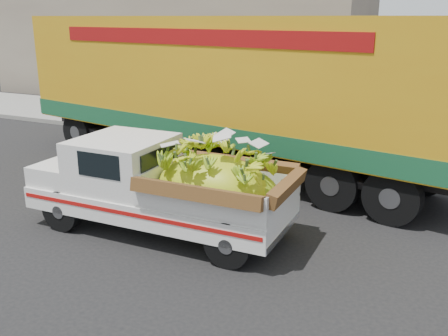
% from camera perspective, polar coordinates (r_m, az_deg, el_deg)
% --- Properties ---
extents(ground, '(100.00, 100.00, 0.00)m').
position_cam_1_polar(ground, '(9.84, -6.74, -5.82)').
color(ground, black).
rests_on(ground, ground).
extents(curb, '(60.00, 0.25, 0.15)m').
position_cam_1_polar(curb, '(14.95, 5.52, 2.49)').
color(curb, gray).
rests_on(curb, ground).
extents(sidewalk, '(60.00, 4.00, 0.14)m').
position_cam_1_polar(sidewalk, '(16.88, 8.00, 4.06)').
color(sidewalk, gray).
rests_on(sidewalk, ground).
extents(building_left, '(18.00, 6.00, 5.00)m').
position_cam_1_polar(building_left, '(25.22, -5.45, 13.95)').
color(building_left, gray).
rests_on(building_left, ground).
extents(pickup_truck, '(4.80, 1.80, 1.67)m').
position_cam_1_polar(pickup_truck, '(8.85, -5.44, -2.17)').
color(pickup_truck, black).
rests_on(pickup_truck, ground).
extents(semi_trailer, '(12.08, 4.70, 3.80)m').
position_cam_1_polar(semi_trailer, '(12.49, -0.01, 9.28)').
color(semi_trailer, black).
rests_on(semi_trailer, ground).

